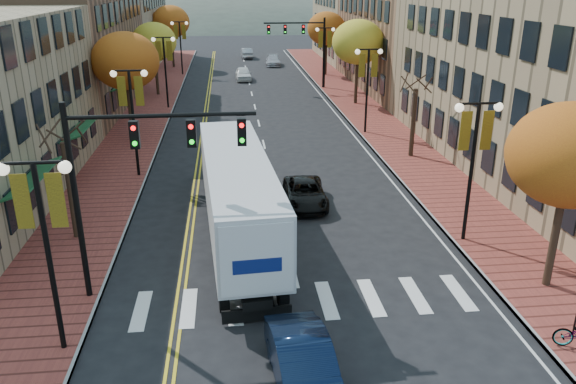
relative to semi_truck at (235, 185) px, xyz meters
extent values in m
plane|color=black|center=(2.13, -8.01, -2.24)|extent=(200.00, 200.00, 0.00)
cube|color=brown|center=(-6.87, 24.49, -2.17)|extent=(4.00, 85.00, 0.15)
cube|color=brown|center=(11.13, 24.49, -2.17)|extent=(4.00, 85.00, 0.15)
cube|color=brown|center=(-14.87, 27.99, 3.26)|extent=(12.00, 24.00, 11.00)
cube|color=#9E8966|center=(-14.87, 52.99, 2.51)|extent=(12.00, 26.00, 9.50)
cube|color=brown|center=(20.63, 33.99, 2.76)|extent=(15.00, 24.00, 10.00)
cube|color=#9E8966|center=(20.63, 55.99, 3.26)|extent=(15.00, 20.00, 11.00)
cylinder|color=#382619|center=(-6.87, -0.01, 0.01)|extent=(0.28, 0.28, 4.20)
cylinder|color=#382619|center=(-6.87, 15.99, 0.36)|extent=(0.28, 0.28, 4.90)
ellipsoid|color=#BF6B16|center=(-6.87, 15.99, 3.22)|extent=(4.48, 4.48, 3.81)
cylinder|color=#382619|center=(-6.87, 31.99, 0.18)|extent=(0.28, 0.28, 4.55)
ellipsoid|color=yellow|center=(-6.87, 31.99, 2.83)|extent=(4.16, 4.16, 3.54)
cylinder|color=#382619|center=(-6.87, 49.99, 0.43)|extent=(0.28, 0.28, 5.04)
ellipsoid|color=#BF6B16|center=(-6.87, 49.99, 3.38)|extent=(4.61, 4.61, 3.92)
cylinder|color=#382619|center=(11.13, -6.01, 0.18)|extent=(0.28, 0.28, 4.55)
ellipsoid|color=#BF6B16|center=(11.13, -6.01, 2.83)|extent=(4.16, 4.16, 3.54)
cylinder|color=#382619|center=(11.13, 9.99, 0.01)|extent=(0.28, 0.28, 4.20)
cylinder|color=#382619|center=(11.13, 25.99, 0.36)|extent=(0.28, 0.28, 4.90)
ellipsoid|color=yellow|center=(11.13, 25.99, 3.22)|extent=(4.48, 4.48, 3.81)
cylinder|color=#382619|center=(11.13, 41.99, 0.29)|extent=(0.28, 0.28, 4.76)
ellipsoid|color=#BF6B16|center=(11.13, 41.99, 3.06)|extent=(4.35, 4.35, 3.70)
cylinder|color=black|center=(-5.37, -8.01, 0.76)|extent=(0.16, 0.16, 6.00)
cylinder|color=black|center=(-5.37, -8.01, 3.76)|extent=(1.60, 0.10, 0.10)
sphere|color=#FFF2CC|center=(-6.17, -8.01, 3.61)|extent=(0.36, 0.36, 0.36)
sphere|color=#FFF2CC|center=(-4.57, -8.01, 3.61)|extent=(0.36, 0.36, 0.36)
cube|color=gold|center=(-5.82, -8.01, 2.66)|extent=(0.45, 0.03, 1.60)
cube|color=gold|center=(-4.92, -8.01, 2.66)|extent=(0.45, 0.03, 1.60)
cylinder|color=black|center=(-5.37, 7.99, 0.76)|extent=(0.16, 0.16, 6.00)
cylinder|color=black|center=(-5.37, 7.99, 3.76)|extent=(1.60, 0.10, 0.10)
sphere|color=#FFF2CC|center=(-6.17, 7.99, 3.61)|extent=(0.36, 0.36, 0.36)
sphere|color=#FFF2CC|center=(-4.57, 7.99, 3.61)|extent=(0.36, 0.36, 0.36)
cube|color=gold|center=(-5.82, 7.99, 2.66)|extent=(0.45, 0.03, 1.60)
cube|color=gold|center=(-4.92, 7.99, 2.66)|extent=(0.45, 0.03, 1.60)
cylinder|color=black|center=(-5.37, 25.99, 0.76)|extent=(0.16, 0.16, 6.00)
cylinder|color=black|center=(-5.37, 25.99, 3.76)|extent=(1.60, 0.10, 0.10)
sphere|color=#FFF2CC|center=(-6.17, 25.99, 3.61)|extent=(0.36, 0.36, 0.36)
sphere|color=#FFF2CC|center=(-4.57, 25.99, 3.61)|extent=(0.36, 0.36, 0.36)
cube|color=gold|center=(-5.82, 25.99, 2.66)|extent=(0.45, 0.03, 1.60)
cube|color=gold|center=(-4.92, 25.99, 2.66)|extent=(0.45, 0.03, 1.60)
cylinder|color=black|center=(-5.37, 43.99, 0.76)|extent=(0.16, 0.16, 6.00)
cylinder|color=black|center=(-5.37, 43.99, 3.76)|extent=(1.60, 0.10, 0.10)
sphere|color=#FFF2CC|center=(-6.17, 43.99, 3.61)|extent=(0.36, 0.36, 0.36)
sphere|color=#FFF2CC|center=(-4.57, 43.99, 3.61)|extent=(0.36, 0.36, 0.36)
cube|color=gold|center=(-5.82, 43.99, 2.66)|extent=(0.45, 0.03, 1.60)
cube|color=gold|center=(-4.92, 43.99, 2.66)|extent=(0.45, 0.03, 1.60)
cylinder|color=black|center=(9.63, -2.01, 0.76)|extent=(0.16, 0.16, 6.00)
cylinder|color=black|center=(9.63, -2.01, 3.76)|extent=(1.60, 0.10, 0.10)
sphere|color=#FFF2CC|center=(8.83, -2.01, 3.61)|extent=(0.36, 0.36, 0.36)
sphere|color=#FFF2CC|center=(10.43, -2.01, 3.61)|extent=(0.36, 0.36, 0.36)
cube|color=gold|center=(9.18, -2.01, 2.66)|extent=(0.45, 0.03, 1.60)
cube|color=gold|center=(10.08, -2.01, 2.66)|extent=(0.45, 0.03, 1.60)
cylinder|color=black|center=(9.63, 15.99, 0.76)|extent=(0.16, 0.16, 6.00)
cylinder|color=black|center=(9.63, 15.99, 3.76)|extent=(1.60, 0.10, 0.10)
sphere|color=#FFF2CC|center=(8.83, 15.99, 3.61)|extent=(0.36, 0.36, 0.36)
sphere|color=#FFF2CC|center=(10.43, 15.99, 3.61)|extent=(0.36, 0.36, 0.36)
cube|color=gold|center=(9.18, 15.99, 2.66)|extent=(0.45, 0.03, 1.60)
cube|color=gold|center=(10.08, 15.99, 2.66)|extent=(0.45, 0.03, 1.60)
cylinder|color=black|center=(9.63, 33.99, 0.76)|extent=(0.16, 0.16, 6.00)
cylinder|color=black|center=(9.63, 33.99, 3.76)|extent=(1.60, 0.10, 0.10)
sphere|color=#FFF2CC|center=(8.83, 33.99, 3.61)|extent=(0.36, 0.36, 0.36)
sphere|color=#FFF2CC|center=(10.43, 33.99, 3.61)|extent=(0.36, 0.36, 0.36)
cube|color=gold|center=(9.18, 33.99, 2.66)|extent=(0.45, 0.03, 1.60)
cube|color=gold|center=(10.08, 33.99, 2.66)|extent=(0.45, 0.03, 1.60)
cylinder|color=black|center=(-5.27, -5.01, 1.26)|extent=(0.20, 0.20, 7.00)
cylinder|color=black|center=(-2.27, -5.01, 4.26)|extent=(6.00, 0.14, 0.14)
cube|color=black|center=(-3.17, -5.01, 3.66)|extent=(0.30, 0.25, 0.90)
sphere|color=#FF0C0C|center=(-3.17, -5.15, 3.91)|extent=(0.16, 0.16, 0.16)
cube|color=black|center=(-1.37, -5.01, 3.66)|extent=(0.30, 0.25, 0.90)
sphere|color=#FF0C0C|center=(-1.37, -5.15, 3.91)|extent=(0.16, 0.16, 0.16)
cube|color=black|center=(0.25, -5.01, 3.66)|extent=(0.30, 0.25, 0.90)
sphere|color=#FF0C0C|center=(0.25, -5.15, 3.91)|extent=(0.16, 0.16, 0.16)
cylinder|color=black|center=(9.53, 33.99, 1.26)|extent=(0.20, 0.20, 7.00)
cylinder|color=black|center=(6.53, 33.99, 4.26)|extent=(6.00, 0.14, 0.14)
cube|color=black|center=(7.43, 33.99, 3.66)|extent=(0.30, 0.25, 0.90)
sphere|color=#FF0C0C|center=(7.43, 33.85, 3.91)|extent=(0.16, 0.16, 0.16)
cube|color=black|center=(5.63, 33.99, 3.66)|extent=(0.30, 0.25, 0.90)
sphere|color=#FF0C0C|center=(5.63, 33.85, 3.91)|extent=(0.16, 0.16, 0.16)
cube|color=black|center=(4.01, 33.99, 3.66)|extent=(0.30, 0.25, 0.90)
sphere|color=#FF0C0C|center=(4.01, 33.85, 3.91)|extent=(0.16, 0.16, 0.16)
cube|color=black|center=(0.09, -1.22, -1.43)|extent=(1.86, 12.50, 0.34)
cube|color=silver|center=(0.09, -1.22, 0.25)|extent=(3.39, 12.61, 2.68)
cube|color=black|center=(-0.47, 6.42, -0.66)|extent=(2.60, 3.04, 2.40)
cylinder|color=black|center=(-0.55, -6.27, -1.76)|extent=(0.40, 0.98, 0.96)
cylinder|color=black|center=(1.46, -6.12, -1.76)|extent=(0.40, 0.98, 0.96)
cylinder|color=black|center=(-0.64, -5.12, -1.76)|extent=(0.40, 0.98, 0.96)
cylinder|color=black|center=(1.37, -4.97, -1.76)|extent=(0.40, 0.98, 0.96)
cylinder|color=black|center=(-1.39, 5.20, -1.76)|extent=(0.40, 0.98, 0.96)
cylinder|color=black|center=(0.62, 5.35, -1.76)|extent=(0.40, 0.98, 0.96)
cylinder|color=black|center=(-1.54, 7.31, -1.76)|extent=(0.40, 0.98, 0.96)
cylinder|color=black|center=(0.46, 7.45, -1.76)|extent=(0.40, 0.98, 0.96)
imported|color=black|center=(1.63, -10.41, -1.51)|extent=(1.94, 4.55, 1.46)
imported|color=black|center=(3.47, 2.94, -1.64)|extent=(2.12, 4.38, 1.20)
imported|color=white|center=(1.57, 39.93, -1.53)|extent=(1.78, 4.20, 1.42)
imported|color=#AFAEB6|center=(5.76, 50.79, -1.59)|extent=(2.09, 4.59, 1.30)
imported|color=#A2A3A9|center=(2.63, 58.41, -1.54)|extent=(1.70, 4.32, 1.40)
camera|label=1|loc=(-0.13, -22.82, 8.33)|focal=35.00mm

